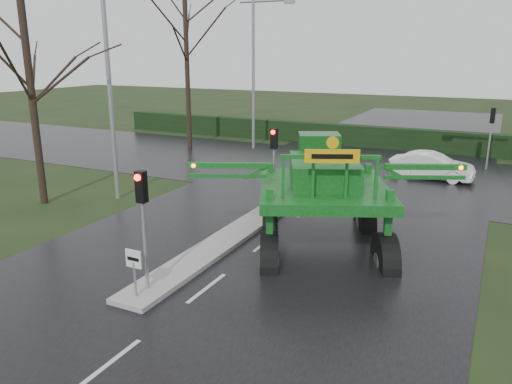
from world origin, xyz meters
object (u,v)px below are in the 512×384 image
at_px(traffic_signal_near, 142,205).
at_px(traffic_signal_far, 492,125).
at_px(keep_left_sign, 134,266).
at_px(street_light_left_far, 257,60).
at_px(crop_sprayer, 270,187).
at_px(street_light_left_near, 113,65).
at_px(white_sedan, 430,179).
at_px(traffic_signal_mid, 274,151).

distance_m(traffic_signal_near, traffic_signal_far, 22.42).
bearing_deg(keep_left_sign, street_light_left_far, 107.78).
distance_m(keep_left_sign, traffic_signal_near, 1.61).
xyz_separation_m(keep_left_sign, crop_sprayer, (2.03, 4.18, 1.38)).
relative_size(keep_left_sign, traffic_signal_near, 0.38).
xyz_separation_m(street_light_left_near, white_sedan, (12.13, 10.21, -5.99)).
bearing_deg(street_light_left_far, crop_sprayer, -62.74).
bearing_deg(traffic_signal_near, crop_sprayer, 61.15).
distance_m(street_light_left_near, white_sedan, 16.95).
bearing_deg(street_light_left_far, street_light_left_near, -90.00).
bearing_deg(white_sedan, traffic_signal_far, -29.97).
distance_m(traffic_signal_far, street_light_left_far, 15.08).
xyz_separation_m(traffic_signal_mid, street_light_left_far, (-6.89, 12.51, 3.40)).
bearing_deg(street_light_left_near, traffic_signal_near, -45.47).
distance_m(traffic_signal_near, street_light_left_near, 10.40).
relative_size(keep_left_sign, traffic_signal_far, 0.38).
bearing_deg(white_sedan, street_light_left_near, 134.15).
bearing_deg(crop_sprayer, traffic_signal_mid, 88.60).
height_order(street_light_left_near, crop_sprayer, street_light_left_near).
relative_size(traffic_signal_mid, street_light_left_near, 0.35).
xyz_separation_m(keep_left_sign, traffic_signal_far, (7.80, 21.51, 1.53)).
bearing_deg(white_sedan, traffic_signal_mid, 153.07).
xyz_separation_m(keep_left_sign, traffic_signal_mid, (0.00, 8.99, 1.53)).
bearing_deg(keep_left_sign, street_light_left_near, 132.59).
distance_m(traffic_signal_mid, crop_sprayer, 5.23).
height_order(street_light_left_near, street_light_left_far, same).
distance_m(street_light_left_near, street_light_left_far, 14.00).
bearing_deg(white_sedan, crop_sprayer, 170.73).
distance_m(traffic_signal_mid, white_sedan, 10.50).
relative_size(traffic_signal_near, street_light_left_far, 0.35).
bearing_deg(street_light_left_near, traffic_signal_mid, 12.21).
bearing_deg(traffic_signal_far, traffic_signal_near, 69.64).
bearing_deg(crop_sprayer, street_light_left_far, 92.99).
xyz_separation_m(traffic_signal_near, crop_sprayer, (2.03, 3.69, -0.15)).
xyz_separation_m(traffic_signal_far, street_light_left_far, (-14.69, -0.01, 3.40)).
height_order(traffic_signal_near, traffic_signal_far, same).
height_order(keep_left_sign, white_sedan, keep_left_sign).
relative_size(street_light_left_near, crop_sprayer, 1.18).
bearing_deg(traffic_signal_mid, traffic_signal_far, 58.07).
distance_m(traffic_signal_far, street_light_left_near, 20.58).
bearing_deg(street_light_left_far, white_sedan, -17.34).
relative_size(keep_left_sign, street_light_left_near, 0.14).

